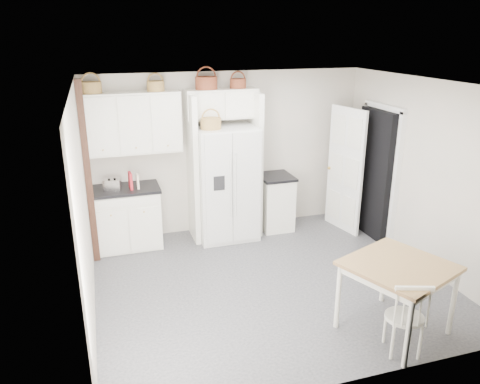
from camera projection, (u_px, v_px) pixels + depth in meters
name	position (u px, v px, depth m)	size (l,w,h in m)	color
floor	(270.00, 281.00, 6.28)	(4.50, 4.50, 0.00)	#303033
ceiling	(274.00, 84.00, 5.43)	(4.50, 4.50, 0.00)	white
wall_back	(228.00, 152.00, 7.66)	(4.50, 4.50, 0.00)	#B1ADA0
wall_left	(84.00, 209.00, 5.22)	(4.00, 4.00, 0.00)	#B1ADA0
wall_right	(423.00, 174.00, 6.48)	(4.00, 4.00, 0.00)	#B1ADA0
refrigerator	(226.00, 183.00, 7.40)	(0.93, 0.75, 1.81)	silver
base_cab_left	(127.00, 218.00, 7.18)	(0.99, 0.62, 0.91)	white
base_cab_right	(275.00, 203.00, 7.87)	(0.50, 0.61, 0.89)	white
dining_table	(395.00, 298.00, 5.13)	(0.99, 0.99, 0.83)	brown
windsor_chair	(404.00, 317.00, 4.79)	(0.40, 0.36, 0.81)	white
counter_left	(124.00, 189.00, 7.03)	(1.03, 0.67, 0.04)	black
counter_right	(276.00, 177.00, 7.72)	(0.54, 0.65, 0.04)	black
toaster	(112.00, 185.00, 6.87)	(0.24, 0.14, 0.17)	silver
cookbook_red	(130.00, 181.00, 6.93)	(0.04, 0.17, 0.25)	red
cookbook_cream	(138.00, 181.00, 6.97)	(0.03, 0.15, 0.22)	beige
basket_upper_a	(91.00, 88.00, 6.57)	(0.28, 0.28, 0.16)	#8B5E3D
basket_upper_c	(156.00, 86.00, 6.82)	(0.25, 0.25, 0.15)	#8B5E3D
basket_bridge_a	(206.00, 83.00, 7.03)	(0.33, 0.33, 0.19)	brown
basket_bridge_b	(238.00, 83.00, 7.17)	(0.25, 0.25, 0.14)	brown
basket_fridge_a	(211.00, 124.00, 6.92)	(0.31, 0.31, 0.16)	#8B5E3D
upper_cabinet	(133.00, 123.00, 6.89)	(1.40, 0.34, 0.90)	white
bridge_cabinet	(221.00, 104.00, 7.20)	(1.12, 0.34, 0.45)	white
fridge_panel_left	(193.00, 169.00, 7.25)	(0.08, 0.60, 2.30)	white
fridge_panel_right	(255.00, 164.00, 7.54)	(0.08, 0.60, 2.30)	white
trim_post	(88.00, 175.00, 6.46)	(0.09, 0.09, 2.60)	black
doorway_void	(376.00, 174.00, 7.45)	(0.18, 0.85, 2.05)	black
door_slab	(345.00, 170.00, 7.65)	(0.80, 0.04, 2.05)	white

